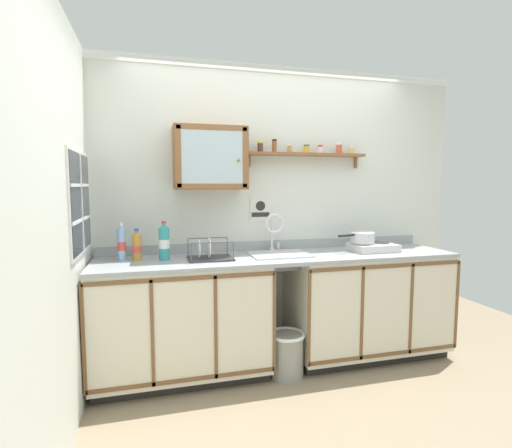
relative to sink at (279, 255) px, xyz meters
The scene contains 19 objects.
floor 1.03m from the sink, 88.81° to the right, with size 6.00×6.00×0.00m, color gray.
back_wall 0.46m from the sink, 88.23° to the left, with size 3.60×0.07×2.55m.
side_wall_left 1.70m from the sink, 155.70° to the right, with size 0.05×3.51×2.55m, color silver.
lower_cabinet_run 0.94m from the sink, behind, with size 1.34×0.64×0.91m.
lower_cabinet_run_right 0.94m from the sink, ahead, with size 1.38×0.64×0.91m.
countertop 0.04m from the sink, 77.70° to the right, with size 2.96×0.66×0.03m, color #9EA3A8.
backsplash 0.27m from the sink, 88.00° to the left, with size 2.96×0.02×0.08m, color #9EA3A8.
sink is the anchor object (origin of this frame).
hot_plate_stove 0.85m from the sink, ahead, with size 0.38×0.29×0.07m.
saucepan 0.77m from the sink, ahead, with size 0.37×0.21×0.10m.
bottle_water_blue_0 1.25m from the sink, behind, with size 0.06×0.06×0.29m.
bottle_juice_amber_1 1.14m from the sink, behind, with size 0.07×0.07×0.25m.
bottle_detergent_teal_2 0.94m from the sink, behind, with size 0.08×0.08×0.30m.
dish_rack 0.59m from the sink, behind, with size 0.35×0.27×0.17m.
wall_cabinet 0.97m from the sink, 165.91° to the left, with size 0.59×0.29×0.50m.
spice_shelf 0.94m from the sink, 32.14° to the left, with size 1.08×0.14×0.23m.
warning_sign 0.46m from the sink, 107.17° to the left, with size 0.19×0.01×0.22m.
window 1.57m from the sink, behind, with size 0.03×0.74×0.70m.
trash_bin 0.79m from the sink, 92.15° to the right, with size 0.29×0.29×0.36m.
Camera 1 is at (-1.02, -2.60, 1.51)m, focal length 27.30 mm.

